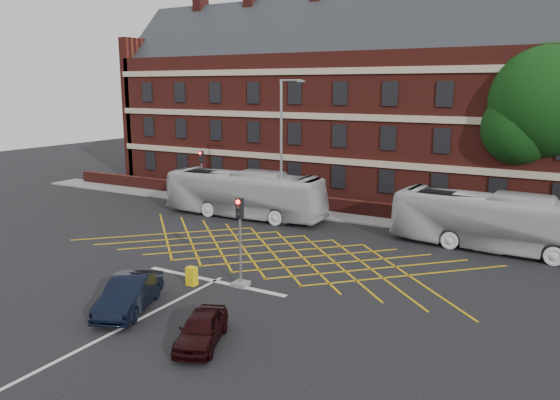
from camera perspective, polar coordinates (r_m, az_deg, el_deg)
The scene contains 17 objects.
ground at distance 29.83m, azimuth -2.83°, elevation -6.45°, with size 120.00×120.00×0.00m, color black.
victorian_building at distance 48.28m, azimuth 11.70°, elevation 9.77°, with size 51.00×12.17×20.40m.
boundary_wall at distance 40.85m, azimuth 7.00°, elevation -0.71°, with size 56.00×0.50×1.10m, color #481713.
far_pavement at distance 40.06m, azimuth 6.42°, elevation -1.66°, with size 60.00×3.00×0.12m, color slate.
box_junction_hatching at distance 31.45m, azimuth -0.87°, elevation -5.45°, with size 11.50×0.12×0.02m, color #CC990C.
stop_line at distance 27.10m, azimuth -6.85°, elevation -8.40°, with size 8.00×0.30×0.02m, color silver.
centre_line at distance 22.63m, azimuth -16.92°, elevation -13.05°, with size 0.15×14.00×0.02m, color silver.
bus_left at distance 39.58m, azimuth -3.74°, elevation 0.64°, with size 2.84×12.14×3.38m, color silver.
bus_right at distance 33.78m, azimuth 21.80°, elevation -2.16°, with size 2.82×12.03×3.35m, color silver.
car_navy at distance 24.21m, azimuth -15.50°, elevation -9.45°, with size 1.55×4.44×1.46m, color black.
car_maroon at distance 20.77m, azimuth -8.21°, elevation -13.16°, with size 1.42×3.52×1.20m, color black.
deciduous_tree at distance 41.27m, azimuth 25.99°, elevation 8.46°, with size 7.92×7.78×12.22m.
traffic_light_near at distance 25.81m, azimuth -4.17°, elevation -5.27°, with size 0.70×0.70×4.27m.
traffic_light_far at distance 44.50m, azimuth -8.15°, elevation 1.88°, with size 0.70×0.70×4.27m.
street_lamp at distance 37.38m, azimuth 0.22°, elevation 2.72°, with size 2.25×1.00×9.77m.
direction_signs at distance 46.37m, azimuth -10.29°, elevation 1.72°, with size 1.10×0.16×2.20m.
utility_cabinet at distance 26.60m, azimuth -9.21°, elevation -7.86°, with size 0.47×0.39×0.90m, color yellow.
Camera 1 is at (15.29, -23.85, 9.32)m, focal length 35.00 mm.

